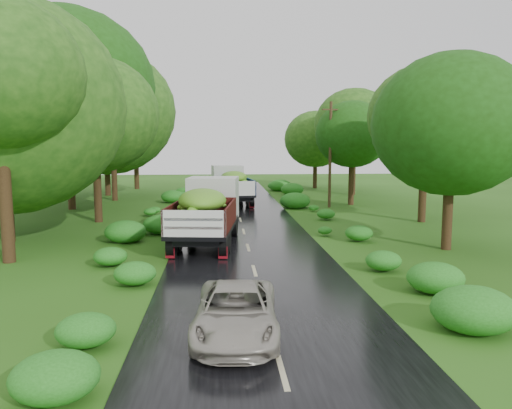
{
  "coord_description": "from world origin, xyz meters",
  "views": [
    {
      "loc": [
        -1.22,
        -13.43,
        4.57
      ],
      "look_at": [
        0.48,
        9.77,
        1.7
      ],
      "focal_mm": 35.0,
      "sensor_mm": 36.0,
      "label": 1
    }
  ],
  "objects": [
    {
      "name": "trees_left",
      "position": [
        -10.41,
        21.46,
        6.98
      ],
      "size": [
        7.52,
        34.75,
        10.48
      ],
      "color": "black",
      "rests_on": "ground"
    },
    {
      "name": "road",
      "position": [
        0.0,
        5.0,
        0.01
      ],
      "size": [
        6.5,
        80.0,
        0.02
      ],
      "primitive_type": "cube",
      "color": "black",
      "rests_on": "ground"
    },
    {
      "name": "trees_right",
      "position": [
        9.41,
        22.12,
        5.53
      ],
      "size": [
        5.77,
        33.2,
        7.86
      ],
      "color": "black",
      "rests_on": "ground"
    },
    {
      "name": "car",
      "position": [
        -0.85,
        -2.01,
        0.6
      ],
      "size": [
        2.19,
        4.3,
        1.16
      ],
      "primitive_type": "imported",
      "rotation": [
        0.0,
        0.0,
        -0.06
      ],
      "color": "#A8A295",
      "rests_on": "road"
    },
    {
      "name": "ground",
      "position": [
        0.0,
        0.0,
        0.0
      ],
      "size": [
        120.0,
        120.0,
        0.0
      ],
      "primitive_type": "plane",
      "color": "#224A0F",
      "rests_on": "ground"
    },
    {
      "name": "shrubs",
      "position": [
        0.0,
        14.0,
        0.35
      ],
      "size": [
        11.9,
        44.0,
        0.7
      ],
      "color": "#216A19",
      "rests_on": "ground"
    },
    {
      "name": "truck_far",
      "position": [
        -0.36,
        24.02,
        1.59
      ],
      "size": [
        3.17,
        6.94,
        2.82
      ],
      "rotation": [
        0.0,
        0.0,
        0.12
      ],
      "color": "black",
      "rests_on": "ground"
    },
    {
      "name": "utility_pole",
      "position": [
        6.59,
        21.45,
        3.84
      ],
      "size": [
        1.3,
        0.35,
        7.46
      ],
      "rotation": [
        0.0,
        0.0,
        0.2
      ],
      "color": "#382616",
      "rests_on": "ground"
    },
    {
      "name": "road_lines",
      "position": [
        0.0,
        6.0,
        0.02
      ],
      "size": [
        0.12,
        69.6,
        0.0
      ],
      "color": "#BFB78C",
      "rests_on": "road"
    },
    {
      "name": "truck_near",
      "position": [
        -1.78,
        9.07,
        1.64
      ],
      "size": [
        3.22,
        7.14,
        2.9
      ],
      "rotation": [
        0.0,
        0.0,
        -0.12
      ],
      "color": "black",
      "rests_on": "ground"
    }
  ]
}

